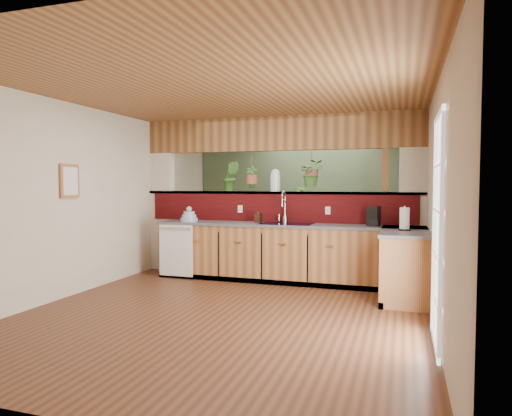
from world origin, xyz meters
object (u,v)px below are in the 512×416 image
(coffee_maker, at_px, (374,217))
(shelving_console, at_px, (276,233))
(paper_towel, at_px, (405,219))
(faucet, at_px, (284,206))
(soap_dispenser, at_px, (258,216))
(dish_stack, at_px, (189,217))
(glass_jar, at_px, (275,180))

(coffee_maker, xyz_separation_m, shelving_console, (-2.10, 2.24, -0.53))
(paper_towel, bearing_deg, faucet, 160.24)
(soap_dispenser, xyz_separation_m, paper_towel, (2.21, -0.57, 0.04))
(faucet, bearing_deg, dish_stack, -169.92)
(soap_dispenser, xyz_separation_m, shelving_console, (-0.32, 2.20, -0.50))
(soap_dispenser, relative_size, glass_jar, 0.57)
(faucet, bearing_deg, coffee_maker, -4.68)
(dish_stack, bearing_deg, shelving_console, 71.60)
(glass_jar, bearing_deg, shelving_console, 105.17)
(faucet, bearing_deg, soap_dispenser, -168.53)
(glass_jar, bearing_deg, soap_dispenser, -122.47)
(coffee_maker, bearing_deg, dish_stack, -167.09)
(paper_towel, xyz_separation_m, glass_jar, (-2.01, 0.87, 0.52))
(soap_dispenser, bearing_deg, coffee_maker, -1.03)
(dish_stack, bearing_deg, faucet, 10.08)
(dish_stack, distance_m, paper_towel, 3.35)
(dish_stack, distance_m, coffee_maker, 2.90)
(glass_jar, height_order, shelving_console, glass_jar)
(paper_towel, bearing_deg, soap_dispenser, 165.56)
(faucet, height_order, dish_stack, faucet)
(faucet, relative_size, paper_towel, 1.57)
(faucet, xyz_separation_m, paper_towel, (1.81, -0.65, -0.13))
(paper_towel, bearing_deg, coffee_maker, 128.45)
(soap_dispenser, height_order, paper_towel, paper_towel)
(dish_stack, relative_size, paper_towel, 0.88)
(faucet, distance_m, dish_stack, 1.55)
(glass_jar, distance_m, shelving_console, 2.24)
(soap_dispenser, bearing_deg, glass_jar, 57.53)
(dish_stack, xyz_separation_m, soap_dispenser, (1.12, 0.19, 0.03))
(shelving_console, bearing_deg, paper_towel, -35.06)
(shelving_console, bearing_deg, dish_stack, -95.81)
(paper_towel, relative_size, glass_jar, 0.89)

